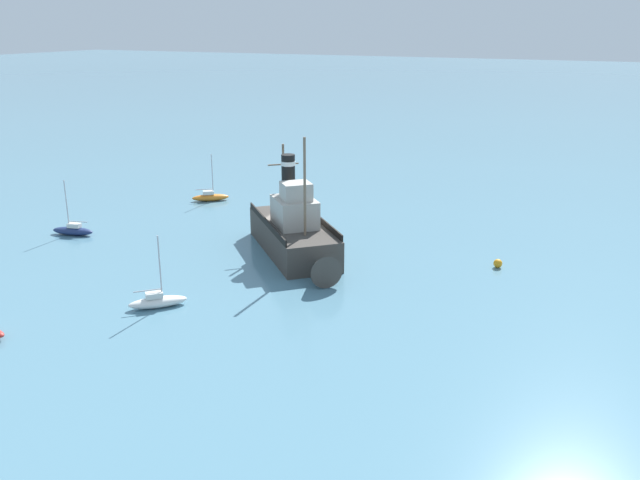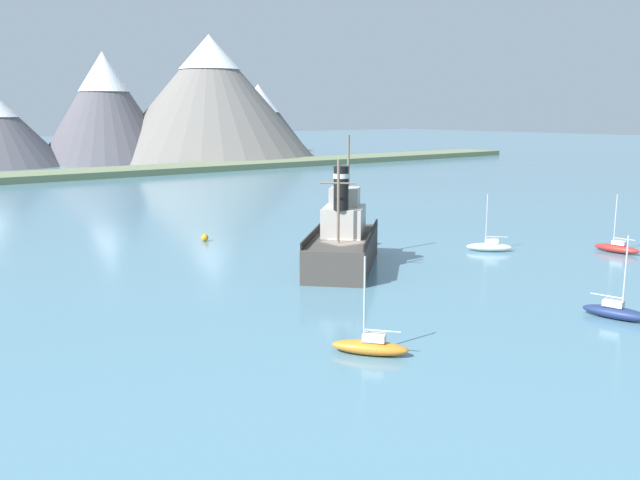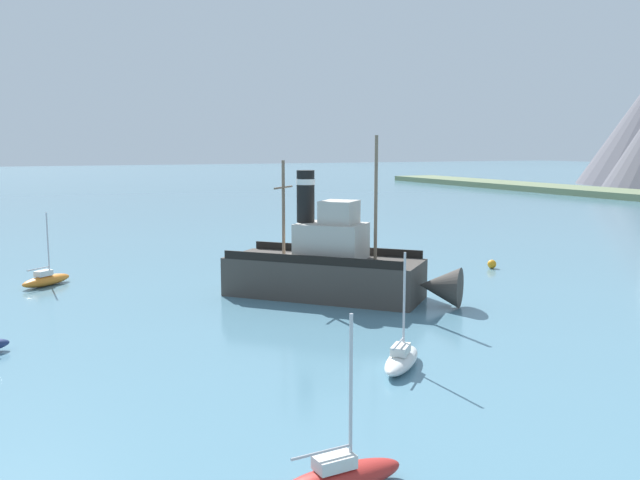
# 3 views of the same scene
# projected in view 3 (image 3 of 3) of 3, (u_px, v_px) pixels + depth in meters

# --- Properties ---
(ground_plane) EXTENTS (600.00, 600.00, 0.00)m
(ground_plane) POSITION_uv_depth(u_px,v_px,m) (290.00, 295.00, 42.53)
(ground_plane) COLOR teal
(old_tugboat) EXTENTS (12.74, 12.40, 9.90)m
(old_tugboat) POSITION_uv_depth(u_px,v_px,m) (333.00, 268.00, 41.52)
(old_tugboat) COLOR #423D38
(old_tugboat) RESTS_ON ground
(sailboat_orange) EXTENTS (3.21, 3.67, 4.90)m
(sailboat_orange) POSITION_uv_depth(u_px,v_px,m) (46.00, 279.00, 45.22)
(sailboat_orange) COLOR orange
(sailboat_orange) RESTS_ON ground
(sailboat_white) EXTENTS (3.47, 3.46, 4.90)m
(sailboat_white) POSITION_uv_depth(u_px,v_px,m) (401.00, 359.00, 28.38)
(sailboat_white) COLOR white
(sailboat_white) RESTS_ON ground
(sailboat_red) EXTENTS (1.36, 3.87, 4.90)m
(sailboat_red) POSITION_uv_depth(u_px,v_px,m) (340.00, 476.00, 18.27)
(sailboat_red) COLOR #B22823
(sailboat_red) RESTS_ON ground
(mooring_buoy) EXTENTS (0.67, 0.67, 0.67)m
(mooring_buoy) POSITION_uv_depth(u_px,v_px,m) (492.00, 264.00, 51.61)
(mooring_buoy) COLOR orange
(mooring_buoy) RESTS_ON ground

